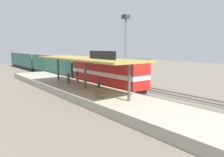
% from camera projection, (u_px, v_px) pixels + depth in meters
% --- Properties ---
extents(ground_plane, '(120.00, 120.00, 0.00)m').
position_uv_depth(ground_plane, '(125.00, 89.00, 30.80)').
color(ground_plane, '#706656').
extents(track_near, '(3.20, 110.00, 0.16)m').
position_uv_depth(track_near, '(114.00, 91.00, 29.58)').
color(track_near, '#5F5649').
rests_on(track_near, ground).
extents(track_far, '(3.20, 110.00, 0.16)m').
position_uv_depth(track_far, '(138.00, 87.00, 32.38)').
color(track_far, '#5F5649').
rests_on(track_far, ground).
extents(platform, '(6.00, 44.00, 0.90)m').
position_uv_depth(platform, '(86.00, 92.00, 26.71)').
color(platform, '#A89E89').
rests_on(platform, ground).
extents(station_canopy, '(5.20, 18.00, 4.70)m').
position_uv_depth(station_canopy, '(85.00, 59.00, 26.04)').
color(station_canopy, '#47474C').
rests_on(station_canopy, platform).
extents(platform_bench, '(0.44, 1.70, 0.50)m').
position_uv_depth(platform_bench, '(100.00, 93.00, 21.75)').
color(platform_bench, '#333338').
rests_on(platform_bench, platform).
extents(locomotive, '(2.93, 14.43, 4.44)m').
position_uv_depth(locomotive, '(106.00, 72.00, 30.73)').
color(locomotive, '#28282D').
rests_on(locomotive, track_near).
extents(passenger_carriage_front, '(2.90, 20.00, 4.24)m').
position_uv_depth(passenger_carriage_front, '(55.00, 65.00, 44.77)').
color(passenger_carriage_front, '#28282D').
rests_on(passenger_carriage_front, track_near).
extents(passenger_carriage_rear, '(2.90, 20.00, 4.24)m').
position_uv_depth(passenger_carriage_rear, '(25.00, 60.00, 60.97)').
color(passenger_carriage_rear, '#28282D').
rests_on(passenger_carriage_rear, track_near).
extents(light_mast, '(1.10, 1.10, 11.70)m').
position_uv_depth(light_mast, '(126.00, 34.00, 38.16)').
color(light_mast, slate).
rests_on(light_mast, ground).
extents(person_waiting, '(0.34, 0.34, 1.71)m').
position_uv_depth(person_waiting, '(99.00, 80.00, 26.97)').
color(person_waiting, '#23603D').
rests_on(person_waiting, platform).
extents(person_walking, '(0.34, 0.34, 1.71)m').
position_uv_depth(person_walking, '(77.00, 75.00, 31.64)').
color(person_walking, olive).
rests_on(person_walking, platform).
extents(person_boarding, '(0.34, 0.34, 1.71)m').
position_uv_depth(person_boarding, '(68.00, 77.00, 30.02)').
color(person_boarding, '#4C4C51').
rests_on(person_boarding, platform).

